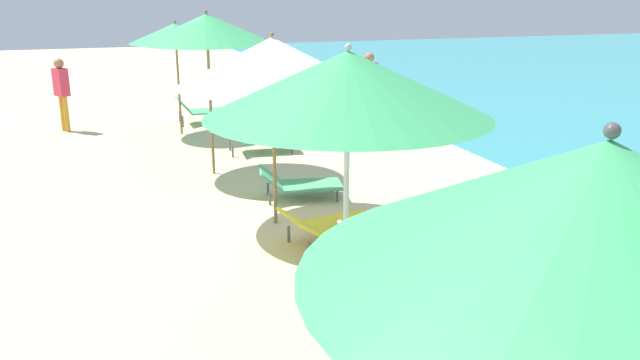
{
  "coord_description": "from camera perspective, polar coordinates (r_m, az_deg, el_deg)",
  "views": [
    {
      "loc": [
        -1.78,
        1.56,
        3.16
      ],
      "look_at": [
        0.53,
        8.35,
        1.0
      ],
      "focal_mm": 35.54,
      "sensor_mm": 36.0,
      "label": 1
    }
  ],
  "objects": [
    {
      "name": "umbrella_second",
      "position": [
        2.48,
        23.97,
        -2.76
      ],
      "size": [
        2.21,
        2.21,
        2.73
      ],
      "color": "#4C4C51",
      "rests_on": "ground"
    },
    {
      "name": "umbrella_third",
      "position": [
        5.4,
        2.51,
        8.6
      ],
      "size": [
        2.47,
        2.47,
        2.74
      ],
      "color": "silver",
      "rests_on": "ground"
    },
    {
      "name": "lounger_third_shoreside",
      "position": [
        7.38,
        6.78,
        -6.07
      ],
      "size": [
        1.36,
        0.89,
        0.64
      ],
      "rotation": [
        0.0,
        0.0,
        0.16
      ],
      "color": "white",
      "rests_on": "ground"
    },
    {
      "name": "umbrella_fourth",
      "position": [
        8.46,
        -4.32,
        10.56
      ],
      "size": [
        2.56,
        2.56,
        2.63
      ],
      "color": "olive",
      "rests_on": "ground"
    },
    {
      "name": "lounger_fourth_shoreside",
      "position": [
        9.93,
        -1.9,
        -0.28
      ],
      "size": [
        1.38,
        0.85,
        0.51
      ],
      "rotation": [
        0.0,
        0.0,
        -0.19
      ],
      "color": "#4CA572",
      "rests_on": "ground"
    },
    {
      "name": "lounger_fourth_inland",
      "position": [
        8.16,
        0.95,
        -3.98
      ],
      "size": [
        1.36,
        0.87,
        0.5
      ],
      "rotation": [
        0.0,
        0.0,
        0.14
      ],
      "color": "yellow",
      "rests_on": "ground"
    },
    {
      "name": "umbrella_fifth",
      "position": [
        11.1,
        -10.16,
        13.24
      ],
      "size": [
        2.27,
        2.27,
        2.84
      ],
      "color": "olive",
      "rests_on": "ground"
    },
    {
      "name": "lounger_fifth_shoreside",
      "position": [
        12.83,
        -5.57,
        3.84
      ],
      "size": [
        1.42,
        0.78,
        0.65
      ],
      "rotation": [
        0.0,
        0.0,
        -0.09
      ],
      "color": "#4CA572",
      "rests_on": "ground"
    },
    {
      "name": "umbrella_farthest",
      "position": [
        14.53,
        -12.89,
        12.75
      ],
      "size": [
        2.01,
        2.01,
        2.52
      ],
      "color": "olive",
      "rests_on": "ground"
    },
    {
      "name": "lounger_farthest_shoreside",
      "position": [
        15.89,
        -10.49,
        6.27
      ],
      "size": [
        1.35,
        0.7,
        0.67
      ],
      "rotation": [
        0.0,
        0.0,
        0.0
      ],
      "color": "#4CA572",
      "rests_on": "ground"
    },
    {
      "name": "person_walking_near",
      "position": [
        15.74,
        -22.25,
        7.72
      ],
      "size": [
        0.37,
        0.42,
        1.68
      ],
      "rotation": [
        0.0,
        0.0,
        0.54
      ],
      "color": "orange",
      "rests_on": "ground"
    },
    {
      "name": "person_walking_mid",
      "position": [
        15.17,
        4.41,
        8.83
      ],
      "size": [
        0.4,
        0.28,
        1.76
      ],
      "rotation": [
        0.0,
        0.0,
        1.76
      ],
      "color": "silver",
      "rests_on": "ground"
    },
    {
      "name": "cooler_box",
      "position": [
        14.9,
        0.6,
        5.26
      ],
      "size": [
        0.57,
        0.51,
        0.38
      ],
      "color": "red",
      "rests_on": "ground"
    }
  ]
}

